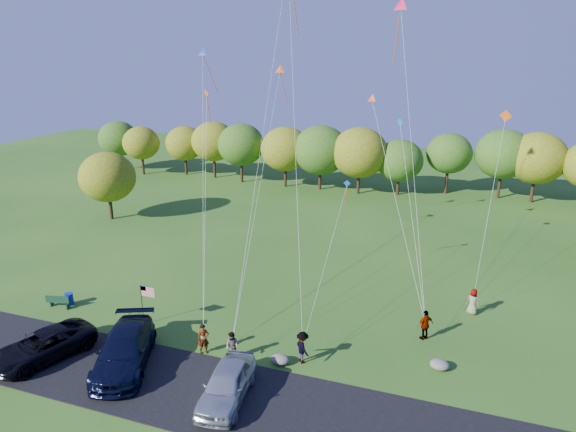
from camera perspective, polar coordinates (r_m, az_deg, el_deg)
name	(u,v)px	position (r m, az deg, el deg)	size (l,w,h in m)	color
ground	(229,349)	(30.90, -6.54, -14.52)	(140.00, 140.00, 0.00)	#2A5518
asphalt_lane	(195,390)	(27.99, -10.28, -18.49)	(44.00, 6.00, 0.06)	black
treeline	(356,154)	(62.02, 7.55, 6.86)	(77.51, 27.87, 8.54)	#392515
minivan_dark	(44,346)	(32.49, -25.51, -12.86)	(2.58, 5.59, 1.55)	black
minivan_navy	(124,350)	(30.13, -17.73, -14.03)	(2.63, 6.46, 1.87)	black
minivan_silver	(227,384)	(26.65, -6.84, -18.06)	(2.01, 4.99, 1.70)	#B2B7BE
flyer_a	(203,339)	(30.32, -9.38, -13.34)	(0.66, 0.43, 1.81)	#4C4C59
flyer_b	(232,346)	(29.63, -6.23, -14.17)	(0.80, 0.63, 1.65)	#4C4C59
flyer_c	(303,347)	(29.17, 1.63, -14.38)	(1.20, 0.69, 1.86)	#4C4C59
flyer_d	(425,325)	(32.27, 15.01, -11.61)	(1.11, 0.46, 1.89)	#4C4C59
flyer_e	(473,302)	(36.05, 19.86, -8.95)	(0.86, 0.56, 1.76)	#4C4C59
park_bench	(58,301)	(38.14, -24.17, -8.64)	(1.61, 0.62, 0.90)	#143921
trash_barrel	(69,299)	(38.33, -23.14, -8.49)	(0.55, 0.55, 0.82)	#0B1BAF
flag_assembly	(145,296)	(33.37, -15.57, -8.51)	(1.00, 0.65, 2.69)	black
boulder_near	(280,359)	(29.39, -0.87, -15.65)	(1.06, 0.83, 0.53)	#9B9987
boulder_far	(440,365)	(30.11, 16.50, -15.55)	(1.05, 0.88, 0.55)	gray
kites_aloft	(311,12)	(39.67, 2.58, 21.70)	(22.58, 9.56, 19.26)	#E6193F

